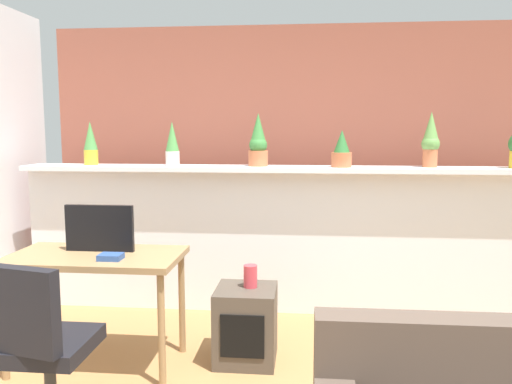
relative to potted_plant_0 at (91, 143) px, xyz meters
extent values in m
cube|color=silver|center=(1.77, 0.01, -0.83)|extent=(4.63, 0.16, 1.20)
cube|color=silver|center=(1.77, -0.03, -0.21)|extent=(4.63, 0.36, 0.04)
cube|color=#9E5442|center=(1.77, 0.61, -0.18)|extent=(4.63, 0.10, 2.50)
cylinder|color=gold|center=(0.00, 0.00, -0.12)|extent=(0.12, 0.12, 0.13)
cone|color=#4C9347|center=(0.00, 0.00, 0.07)|extent=(0.12, 0.12, 0.24)
cylinder|color=silver|center=(0.72, -0.02, -0.12)|extent=(0.12, 0.12, 0.12)
cone|color=#4C9347|center=(0.72, -0.02, 0.06)|extent=(0.11, 0.11, 0.25)
cylinder|color=#C66B42|center=(1.45, -0.02, -0.12)|extent=(0.16, 0.16, 0.13)
sphere|color=#3D843D|center=(1.45, -0.02, -0.01)|extent=(0.15, 0.15, 0.15)
cone|color=#3D843D|center=(1.45, -0.02, 0.14)|extent=(0.13, 0.13, 0.23)
cylinder|color=#C66B42|center=(2.13, -0.06, -0.13)|extent=(0.16, 0.16, 0.12)
cone|color=#2D7033|center=(2.13, -0.06, 0.02)|extent=(0.13, 0.13, 0.18)
cylinder|color=#C66B42|center=(2.85, 0.01, -0.11)|extent=(0.12, 0.12, 0.14)
sphere|color=#669E4C|center=(2.85, 0.01, 0.00)|extent=(0.14, 0.14, 0.14)
cone|color=#669E4C|center=(2.85, 0.01, 0.15)|extent=(0.12, 0.12, 0.23)
cylinder|color=#99754C|center=(0.00, -1.39, -1.07)|extent=(0.04, 0.04, 0.71)
cylinder|color=#99754C|center=(1.00, -1.39, -1.07)|extent=(0.04, 0.04, 0.71)
cylinder|color=#99754C|center=(0.00, -0.89, -1.07)|extent=(0.04, 0.04, 0.71)
cylinder|color=#99754C|center=(1.00, -0.89, -1.07)|extent=(0.04, 0.04, 0.71)
cube|color=#99754C|center=(0.50, -1.14, -0.70)|extent=(1.10, 0.60, 0.04)
cube|color=black|center=(0.50, -1.06, -0.53)|extent=(0.45, 0.04, 0.31)
cylinder|color=#333333|center=(0.54, -1.85, -1.19)|extent=(0.06, 0.06, 0.34)
cube|color=black|center=(0.54, -1.85, -0.98)|extent=(0.44, 0.44, 0.08)
cube|color=black|center=(0.50, -2.04, -0.73)|extent=(0.44, 0.17, 0.42)
cube|color=#4C4238|center=(1.46, -0.98, -1.18)|extent=(0.40, 0.40, 0.50)
cube|color=black|center=(1.46, -1.17, -1.18)|extent=(0.28, 0.04, 0.28)
cylinder|color=#CC3D47|center=(1.49, -0.95, -0.85)|extent=(0.09, 0.09, 0.15)
cube|color=#2D4C8C|center=(0.65, -1.27, -0.66)|extent=(0.14, 0.11, 0.04)
cube|color=brown|center=(2.67, -2.20, -0.83)|extent=(1.56, 0.17, 0.40)
camera|label=1|loc=(1.85, -4.23, 0.12)|focal=35.74mm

